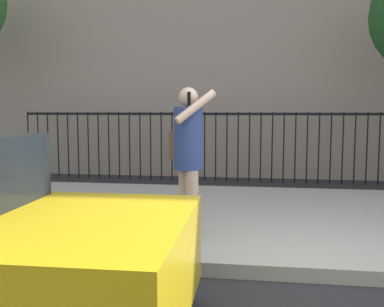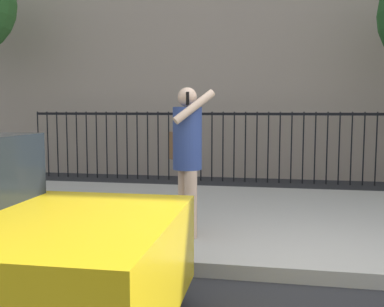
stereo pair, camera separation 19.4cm
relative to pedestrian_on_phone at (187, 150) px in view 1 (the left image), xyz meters
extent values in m
plane|color=#28282B|center=(1.28, -0.93, -1.17)|extent=(60.00, 60.00, 0.00)
cube|color=#B2ADA3|center=(1.28, 1.27, -1.10)|extent=(28.00, 4.40, 0.15)
cube|color=black|center=(1.28, 4.97, 0.38)|extent=(12.00, 0.04, 0.06)
cylinder|color=black|center=(-4.72, 4.97, -0.37)|extent=(0.03, 0.03, 1.60)
cylinder|color=black|center=(-4.47, 4.97, -0.37)|extent=(0.03, 0.03, 1.60)
cylinder|color=black|center=(-4.21, 4.97, -0.37)|extent=(0.03, 0.03, 1.60)
cylinder|color=black|center=(-3.96, 4.97, -0.37)|extent=(0.03, 0.03, 1.60)
cylinder|color=black|center=(-3.70, 4.97, -0.37)|extent=(0.03, 0.03, 1.60)
cylinder|color=black|center=(-3.45, 4.97, -0.37)|extent=(0.03, 0.03, 1.60)
cylinder|color=black|center=(-3.19, 4.97, -0.37)|extent=(0.03, 0.03, 1.60)
cylinder|color=black|center=(-2.94, 4.97, -0.37)|extent=(0.03, 0.03, 1.60)
cylinder|color=black|center=(-2.68, 4.97, -0.37)|extent=(0.03, 0.03, 1.60)
cylinder|color=black|center=(-2.43, 4.97, -0.37)|extent=(0.03, 0.03, 1.60)
cylinder|color=black|center=(-2.17, 4.97, -0.37)|extent=(0.03, 0.03, 1.60)
cylinder|color=black|center=(-1.91, 4.97, -0.37)|extent=(0.03, 0.03, 1.60)
cylinder|color=black|center=(-1.66, 4.97, -0.37)|extent=(0.03, 0.03, 1.60)
cylinder|color=black|center=(-1.40, 4.97, -0.37)|extent=(0.03, 0.03, 1.60)
cylinder|color=black|center=(-1.15, 4.97, -0.37)|extent=(0.03, 0.03, 1.60)
cylinder|color=black|center=(-0.89, 4.97, -0.37)|extent=(0.03, 0.03, 1.60)
cylinder|color=black|center=(-0.64, 4.97, -0.37)|extent=(0.03, 0.03, 1.60)
cylinder|color=black|center=(-0.38, 4.97, -0.37)|extent=(0.03, 0.03, 1.60)
cylinder|color=black|center=(-0.13, 4.97, -0.37)|extent=(0.03, 0.03, 1.60)
cylinder|color=black|center=(0.13, 4.97, -0.37)|extent=(0.03, 0.03, 1.60)
cylinder|color=black|center=(0.38, 4.97, -0.37)|extent=(0.03, 0.03, 1.60)
cylinder|color=black|center=(0.64, 4.97, -0.37)|extent=(0.03, 0.03, 1.60)
cylinder|color=black|center=(0.89, 4.97, -0.37)|extent=(0.03, 0.03, 1.60)
cylinder|color=black|center=(1.15, 4.97, -0.37)|extent=(0.03, 0.03, 1.60)
cylinder|color=black|center=(1.40, 4.97, -0.37)|extent=(0.03, 0.03, 1.60)
cylinder|color=black|center=(1.66, 4.97, -0.37)|extent=(0.03, 0.03, 1.60)
cylinder|color=black|center=(1.91, 4.97, -0.37)|extent=(0.03, 0.03, 1.60)
cylinder|color=black|center=(2.17, 4.97, -0.37)|extent=(0.03, 0.03, 1.60)
cylinder|color=black|center=(2.43, 4.97, -0.37)|extent=(0.03, 0.03, 1.60)
cylinder|color=black|center=(2.68, 4.97, -0.37)|extent=(0.03, 0.03, 1.60)
cylinder|color=black|center=(2.94, 4.97, -0.37)|extent=(0.03, 0.03, 1.60)
cylinder|color=black|center=(3.19, 4.97, -0.37)|extent=(0.03, 0.03, 1.60)
cylinder|color=black|center=(3.45, 4.97, -0.37)|extent=(0.03, 0.03, 1.60)
cylinder|color=black|center=(-0.40, -1.53, -0.85)|extent=(0.64, 0.23, 0.64)
cylinder|color=beige|center=(0.07, -0.10, -0.62)|extent=(0.15, 0.15, 0.80)
cylinder|color=beige|center=(-0.04, 0.06, -0.62)|extent=(0.15, 0.15, 0.80)
cylinder|color=#33478C|center=(0.01, -0.02, 0.14)|extent=(0.47, 0.47, 0.73)
sphere|color=beige|center=(0.01, -0.02, 0.62)|extent=(0.23, 0.23, 0.23)
cylinder|color=beige|center=(0.12, -0.19, 0.51)|extent=(0.47, 0.36, 0.39)
cylinder|color=beige|center=(-0.10, 0.15, 0.12)|extent=(0.09, 0.09, 0.56)
cube|color=black|center=(0.05, -0.18, 0.60)|extent=(0.05, 0.06, 0.15)
cube|color=brown|center=(-0.13, 0.20, 0.03)|extent=(0.29, 0.32, 0.34)
camera|label=1|loc=(0.81, -5.12, 0.48)|focal=41.41mm
camera|label=2|loc=(1.00, -5.09, 0.48)|focal=41.41mm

